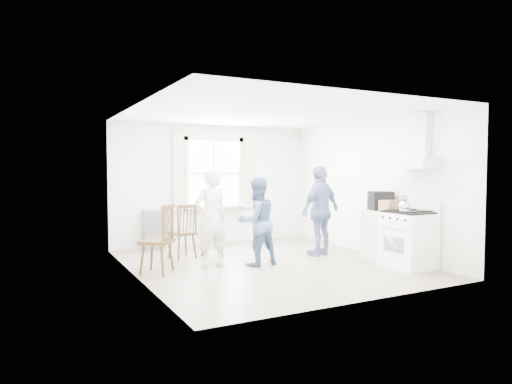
% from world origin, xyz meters
% --- Properties ---
extents(room_shell, '(4.62, 5.12, 2.64)m').
position_xyz_m(room_shell, '(0.00, 0.00, 1.30)').
color(room_shell, gray).
rests_on(room_shell, ground).
extents(window_assembly, '(1.88, 0.24, 1.70)m').
position_xyz_m(window_assembly, '(0.00, 2.45, 1.46)').
color(window_assembly, white).
rests_on(window_assembly, room_shell).
extents(range_hood, '(0.45, 0.76, 0.94)m').
position_xyz_m(range_hood, '(2.07, -1.35, 1.90)').
color(range_hood, silver).
rests_on(range_hood, room_shell).
extents(shelf_unit, '(0.40, 0.30, 0.80)m').
position_xyz_m(shelf_unit, '(-1.40, 2.33, 0.40)').
color(shelf_unit, slate).
rests_on(shelf_unit, ground).
extents(gas_stove, '(0.68, 0.76, 1.12)m').
position_xyz_m(gas_stove, '(1.91, -1.35, 0.48)').
color(gas_stove, white).
rests_on(gas_stove, ground).
extents(kettle, '(0.19, 0.19, 0.27)m').
position_xyz_m(kettle, '(1.74, -1.42, 1.04)').
color(kettle, silver).
rests_on(kettle, gas_stove).
extents(low_cabinet, '(0.50, 0.55, 0.90)m').
position_xyz_m(low_cabinet, '(1.98, -0.65, 0.45)').
color(low_cabinet, silver).
rests_on(low_cabinet, ground).
extents(stereo_stack, '(0.47, 0.44, 0.34)m').
position_xyz_m(stereo_stack, '(2.01, -0.57, 1.07)').
color(stereo_stack, black).
rests_on(stereo_stack, low_cabinet).
extents(cardboard_box, '(0.34, 0.27, 0.20)m').
position_xyz_m(cardboard_box, '(1.97, -0.82, 1.00)').
color(cardboard_box, '#AA7F52').
rests_on(cardboard_box, low_cabinet).
extents(windsor_chair_a, '(0.51, 0.50, 1.01)m').
position_xyz_m(windsor_chair_a, '(-1.13, 1.09, 0.62)').
color(windsor_chair_a, '#412A14').
rests_on(windsor_chair_a, ground).
extents(windsor_chair_b, '(0.47, 0.46, 0.93)m').
position_xyz_m(windsor_chair_b, '(-0.65, 0.94, 0.57)').
color(windsor_chair_b, '#412A14').
rests_on(windsor_chair_b, ground).
extents(windsor_chair_c, '(0.64, 0.64, 1.10)m').
position_xyz_m(windsor_chair_c, '(-1.81, 0.14, 0.67)').
color(windsor_chair_c, '#412A14').
rests_on(windsor_chair_c, ground).
extents(person_left, '(0.67, 0.67, 1.65)m').
position_xyz_m(person_left, '(-0.97, 0.23, 0.83)').
color(person_left, white).
rests_on(person_left, ground).
extents(person_mid, '(0.79, 0.79, 1.50)m').
position_xyz_m(person_mid, '(-0.22, 0.00, 0.75)').
color(person_mid, '#496287').
rests_on(person_mid, ground).
extents(person_right, '(1.25, 1.25, 1.71)m').
position_xyz_m(person_right, '(1.27, 0.24, 0.85)').
color(person_right, navy).
rests_on(person_right, ground).
extents(potted_plant, '(0.17, 0.17, 0.29)m').
position_xyz_m(potted_plant, '(0.05, 2.36, 0.99)').
color(potted_plant, '#377D41').
rests_on(potted_plant, window_assembly).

